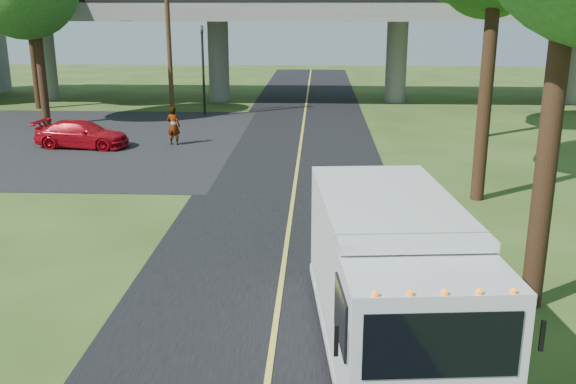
# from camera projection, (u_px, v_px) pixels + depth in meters

# --- Properties ---
(ground) EXTENTS (120.00, 120.00, 0.00)m
(ground) POSITION_uv_depth(u_px,v_px,m) (276.00, 320.00, 13.29)
(ground) COLOR #2F4217
(ground) RESTS_ON ground
(road) EXTENTS (7.00, 90.00, 0.02)m
(road) POSITION_uv_depth(u_px,v_px,m) (294.00, 188.00, 22.88)
(road) COLOR black
(road) RESTS_ON ground
(parking_lot) EXTENTS (16.00, 18.00, 0.01)m
(parking_lot) POSITION_uv_depth(u_px,v_px,m) (74.00, 141.00, 31.06)
(parking_lot) COLOR black
(parking_lot) RESTS_ON ground
(lane_line) EXTENTS (0.12, 90.00, 0.01)m
(lane_line) POSITION_uv_depth(u_px,v_px,m) (294.00, 188.00, 22.88)
(lane_line) COLOR gold
(lane_line) RESTS_ON road
(overpass) EXTENTS (54.00, 10.00, 7.30)m
(overpass) POSITION_uv_depth(u_px,v_px,m) (307.00, 33.00, 42.73)
(overpass) COLOR slate
(overpass) RESTS_ON ground
(traffic_signal) EXTENTS (0.18, 0.22, 5.20)m
(traffic_signal) POSITION_uv_depth(u_px,v_px,m) (203.00, 61.00, 37.62)
(traffic_signal) COLOR black
(traffic_signal) RESTS_ON ground
(utility_pole) EXTENTS (1.60, 0.26, 9.00)m
(utility_pole) POSITION_uv_depth(u_px,v_px,m) (169.00, 38.00, 35.38)
(utility_pole) COLOR #472D19
(utility_pole) RESTS_ON ground
(step_van) EXTENTS (3.11, 6.96, 2.84)m
(step_van) POSITION_uv_depth(u_px,v_px,m) (392.00, 275.00, 11.68)
(step_van) COLOR silver
(step_van) RESTS_ON ground
(red_sedan) EXTENTS (4.46, 2.21, 1.25)m
(red_sedan) POSITION_uv_depth(u_px,v_px,m) (82.00, 134.00, 29.43)
(red_sedan) COLOR #A60A13
(red_sedan) RESTS_ON ground
(pedestrian) EXTENTS (0.74, 0.57, 1.80)m
(pedestrian) POSITION_uv_depth(u_px,v_px,m) (174.00, 126.00, 29.86)
(pedestrian) COLOR gray
(pedestrian) RESTS_ON ground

